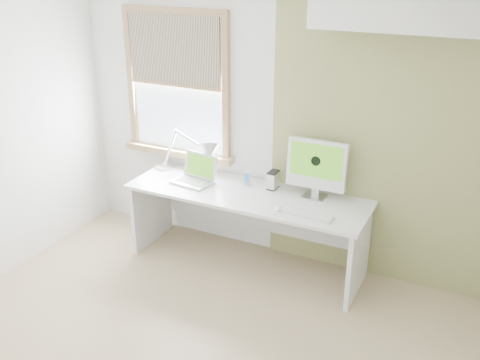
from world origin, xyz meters
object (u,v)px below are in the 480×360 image
Objects in this scene: laptop at (196,175)px; imac at (317,166)px; external_drive at (273,180)px; desk_lamp at (200,154)px; desk at (250,210)px.

imac is (1.12, 0.17, 0.23)m from laptop.
laptop is at bearing -166.84° from external_drive.
laptop is 1.15m from imac.
desk_lamp is 1.15m from imac.
external_drive reaches higher than desk.
desk_lamp is at bearing 102.92° from laptop.
external_drive is at bearing 13.16° from laptop.
imac reaches higher than desk.
imac is (0.57, 0.14, 0.49)m from desk.
laptop is 2.41× the size of external_drive.
desk_lamp is at bearing -178.47° from external_drive.
imac is at bearing 0.10° from external_drive.
imac is (1.15, 0.02, 0.07)m from desk_lamp.
imac is at bearing 8.56° from laptop.
laptop is (-0.55, -0.03, 0.26)m from desk.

